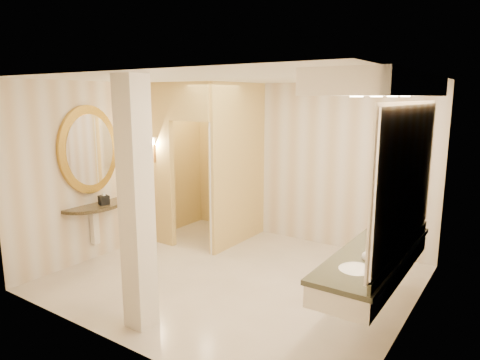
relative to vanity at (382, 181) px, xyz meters
The scene contains 16 objects.
floor 2.57m from the vanity, behind, with size 4.50×4.50×0.00m, color beige.
ceiling 2.26m from the vanity, behind, with size 4.50×4.50×0.00m, color silver.
wall_back 2.98m from the vanity, 131.79° to the left, with size 4.50×0.02×2.70m, color beige.
wall_front 2.68m from the vanity, 137.94° to the right, with size 4.50×0.02×2.70m, color beige.
wall_left 4.24m from the vanity, behind, with size 0.02×4.00×2.70m, color beige.
wall_right 0.44m from the vanity, 38.36° to the left, with size 0.02×4.00×2.70m, color beige.
toilet_closet 3.33m from the vanity, 159.08° to the left, with size 1.50×1.55×2.70m.
wall_sconce 3.96m from the vanity, behind, with size 0.14×0.14×0.42m.
vanity is the anchor object (origin of this frame).
console_shelf 4.22m from the vanity, behind, with size 1.01×1.01×1.96m.
pillar 2.56m from the vanity, 147.05° to the right, with size 0.27×0.27×2.70m, color silver.
tissue_box 4.08m from the vanity, behind, with size 0.14×0.14×0.14m, color black.
toilet 3.77m from the vanity, 150.39° to the left, with size 0.39×0.68×0.69m, color white.
soap_bottle_a 0.78m from the vanity, 116.13° to the left, with size 0.05×0.06×0.12m, color beige.
soap_bottle_b 0.77m from the vanity, 92.78° to the right, with size 0.09×0.09×0.12m, color silver.
soap_bottle_c 0.70m from the vanity, 117.88° to the left, with size 0.08×0.08×0.20m, color #C6B28C.
Camera 1 is at (3.17, -4.58, 2.47)m, focal length 32.00 mm.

